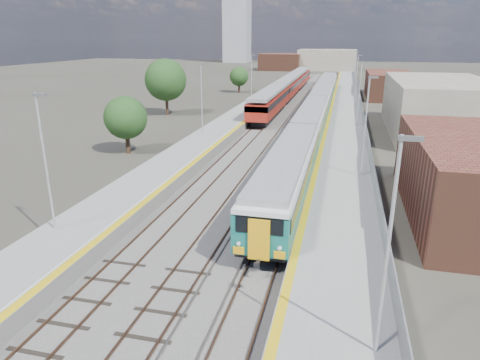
% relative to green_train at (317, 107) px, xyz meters
% --- Properties ---
extents(ground, '(320.00, 320.00, 0.00)m').
position_rel_green_train_xyz_m(ground, '(-1.50, 2.66, -2.23)').
color(ground, '#47443A').
rests_on(ground, ground).
extents(ballast_bed, '(10.50, 155.00, 0.06)m').
position_rel_green_train_xyz_m(ballast_bed, '(-3.75, 5.16, -2.20)').
color(ballast_bed, '#565451').
rests_on(ballast_bed, ground).
extents(tracks, '(8.96, 160.00, 0.17)m').
position_rel_green_train_xyz_m(tracks, '(-3.15, 6.84, -2.12)').
color(tracks, '#4C3323').
rests_on(tracks, ground).
extents(platform_right, '(4.70, 155.00, 8.52)m').
position_rel_green_train_xyz_m(platform_right, '(3.78, 5.15, -1.69)').
color(platform_right, slate).
rests_on(platform_right, ground).
extents(platform_left, '(4.30, 155.00, 8.52)m').
position_rel_green_train_xyz_m(platform_left, '(-10.55, 5.15, -1.71)').
color(platform_left, slate).
rests_on(platform_left, ground).
extents(buildings, '(72.00, 185.50, 40.00)m').
position_rel_green_train_xyz_m(buildings, '(-19.62, 91.26, 8.48)').
color(buildings, brown).
rests_on(buildings, ground).
extents(green_train, '(2.87, 80.01, 3.16)m').
position_rel_green_train_xyz_m(green_train, '(0.00, 0.00, 0.00)').
color(green_train, black).
rests_on(green_train, ground).
extents(red_train, '(3.02, 61.16, 3.81)m').
position_rel_green_train_xyz_m(red_train, '(-7.00, 23.99, 0.02)').
color(red_train, black).
rests_on(red_train, ground).
extents(tree_a, '(4.23, 4.23, 5.73)m').
position_rel_green_train_xyz_m(tree_a, '(-17.39, -20.00, 1.38)').
color(tree_a, '#382619').
rests_on(tree_a, ground).
extents(tree_b, '(6.08, 6.08, 8.24)m').
position_rel_green_train_xyz_m(tree_b, '(-22.26, 1.68, 2.96)').
color(tree_b, '#382619').
rests_on(tree_b, ground).
extents(tree_c, '(3.92, 3.92, 5.31)m').
position_rel_green_train_xyz_m(tree_c, '(-18.25, 30.72, 1.11)').
color(tree_c, '#382619').
rests_on(tree_c, ground).
extents(tree_d, '(4.29, 4.29, 5.82)m').
position_rel_green_train_xyz_m(tree_d, '(20.79, 10.27, 1.43)').
color(tree_d, '#382619').
rests_on(tree_d, ground).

